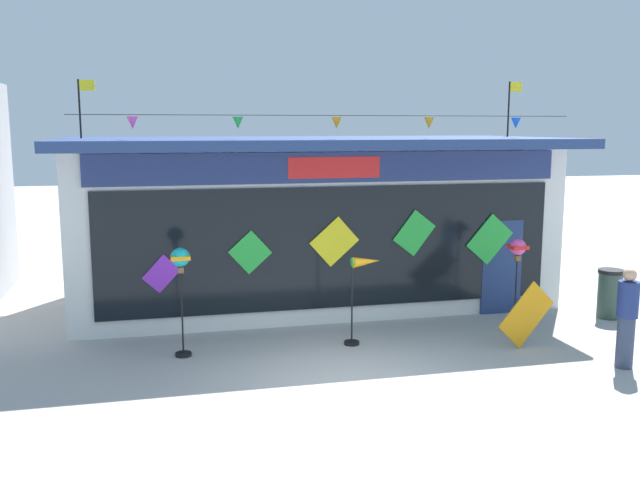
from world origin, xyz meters
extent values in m
plane|color=#ADAAA5|center=(0.00, 0.00, 0.00)|extent=(80.00, 80.00, 0.00)
cube|color=silver|center=(0.54, 5.46, 1.75)|extent=(10.23, 4.28, 3.51)
cube|color=navy|center=(0.54, 4.97, 3.61)|extent=(10.63, 5.27, 0.20)
cube|color=navy|center=(0.54, 3.28, 3.16)|extent=(9.41, 0.08, 0.59)
cube|color=red|center=(0.54, 3.25, 3.16)|extent=(1.84, 0.04, 0.42)
cube|color=black|center=(0.54, 3.29, 1.57)|extent=(9.20, 0.06, 2.43)
cube|color=navy|center=(4.22, 3.29, 1.00)|extent=(0.90, 0.07, 2.00)
cube|color=purple|center=(-2.81, 3.23, 1.22)|extent=(0.73, 0.03, 0.74)
cube|color=green|center=(-1.14, 3.23, 1.55)|extent=(0.86, 0.03, 0.86)
cube|color=yellow|center=(0.54, 3.23, 1.70)|extent=(1.02, 0.03, 1.00)
cube|color=green|center=(2.22, 3.23, 1.81)|extent=(0.92, 0.03, 0.95)
cube|color=green|center=(3.90, 3.23, 1.62)|extent=(1.05, 0.03, 1.08)
cylinder|color=black|center=(0.54, 3.10, 4.16)|extent=(9.82, 0.01, 0.01)
cone|color=#EA4CA3|center=(-3.22, 3.10, 4.02)|extent=(0.20, 0.20, 0.22)
cone|color=green|center=(-1.34, 3.10, 4.02)|extent=(0.20, 0.20, 0.22)
cone|color=orange|center=(0.54, 3.10, 4.02)|extent=(0.20, 0.20, 0.22)
cone|color=orange|center=(2.42, 3.10, 4.02)|extent=(0.20, 0.20, 0.22)
cone|color=blue|center=(4.30, 3.10, 4.02)|extent=(0.20, 0.20, 0.22)
cylinder|color=black|center=(-4.32, 5.46, 4.31)|extent=(0.04, 0.04, 1.20)
cube|color=yellow|center=(-4.16, 5.46, 4.79)|extent=(0.32, 0.02, 0.22)
cylinder|color=black|center=(5.40, 5.46, 4.35)|extent=(0.04, 0.04, 1.29)
cube|color=yellow|center=(5.56, 5.46, 4.88)|extent=(0.32, 0.02, 0.22)
cylinder|color=black|center=(-2.50, 1.97, 0.03)|extent=(0.29, 0.29, 0.06)
cylinder|color=black|center=(-2.50, 1.97, 0.79)|extent=(0.03, 0.03, 1.59)
sphere|color=#19B7BC|center=(-2.50, 1.97, 1.75)|extent=(0.32, 0.32, 0.32)
cube|color=orange|center=(-2.50, 1.97, 1.75)|extent=(0.33, 0.33, 0.07)
cube|color=brown|center=(-2.50, 1.97, 1.53)|extent=(0.10, 0.10, 0.10)
cylinder|color=black|center=(0.53, 1.91, 0.03)|extent=(0.28, 0.28, 0.06)
cylinder|color=black|center=(0.53, 1.91, 0.77)|extent=(0.03, 0.03, 1.54)
cone|color=orange|center=(0.80, 1.91, 1.54)|extent=(0.57, 0.28, 0.20)
cylinder|color=green|center=(0.53, 1.91, 1.54)|extent=(0.03, 0.16, 0.16)
cylinder|color=black|center=(3.82, 1.94, 0.03)|extent=(0.32, 0.32, 0.06)
cylinder|color=black|center=(3.82, 1.94, 0.76)|extent=(0.03, 0.03, 1.52)
sphere|color=#EA4CA3|center=(3.82, 1.94, 1.68)|extent=(0.31, 0.31, 0.31)
cube|color=red|center=(3.82, 1.94, 1.68)|extent=(0.32, 0.32, 0.07)
cube|color=brown|center=(3.82, 1.94, 1.46)|extent=(0.10, 0.10, 0.10)
cylinder|color=#333D56|center=(4.58, -0.32, 0.43)|extent=(0.28, 0.28, 0.86)
cylinder|color=navy|center=(4.58, -0.32, 1.16)|extent=(0.34, 0.34, 0.60)
sphere|color=tan|center=(4.58, -0.32, 1.57)|extent=(0.22, 0.22, 0.22)
cylinder|color=#2D4238|center=(6.26, 2.43, 0.47)|extent=(0.48, 0.48, 0.95)
cylinder|color=black|center=(6.26, 2.43, 0.99)|extent=(0.52, 0.52, 0.08)
cube|color=orange|center=(3.57, 1.08, 0.59)|extent=(1.18, 0.21, 1.18)
camera|label=1|loc=(-2.91, -9.98, 3.95)|focal=39.36mm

